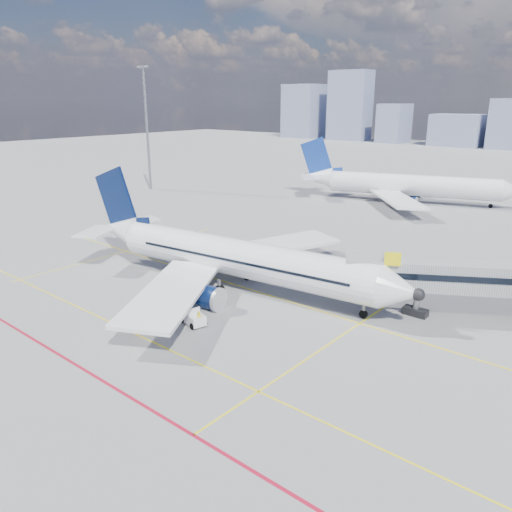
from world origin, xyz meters
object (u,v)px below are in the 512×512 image
Objects in this scene: second_aircraft at (402,185)px; ramp_worker at (199,320)px; cargo_dolly at (172,297)px; main_aircraft at (228,256)px; baggage_tug at (193,316)px; belt_loader at (181,275)px.

ramp_worker is (10.51, -63.63, -2.45)m from second_aircraft.
second_aircraft is at bearing 27.43° from ramp_worker.
main_aircraft is at bearing 91.52° from cargo_dolly.
cargo_dolly is (-4.26, 1.33, 0.21)m from baggage_tug.
baggage_tug is at bearing -14.52° from cargo_dolly.
main_aircraft is at bearing 47.24° from ramp_worker.
belt_loader reaches higher than cargo_dolly.
baggage_tug is (9.47, -63.43, -2.43)m from second_aircraft.
cargo_dolly is at bearing -41.47° from belt_loader.
cargo_dolly reaches higher than ramp_worker.
ramp_worker is at bearing -98.72° from second_aircraft.
second_aircraft reaches higher than ramp_worker.
second_aircraft is at bearing 97.18° from belt_loader.
main_aircraft is at bearing 29.51° from belt_loader.
baggage_tug is at bearing -29.88° from belt_loader.
belt_loader reaches higher than ramp_worker.
second_aircraft reaches higher than cargo_dolly.
ramp_worker is at bearing -27.75° from belt_loader.
belt_loader is (0.30, -56.59, -2.62)m from second_aircraft.
cargo_dolly is 0.58× the size of belt_loader.
belt_loader reaches higher than baggage_tug.
main_aircraft is 54.73m from second_aircraft.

